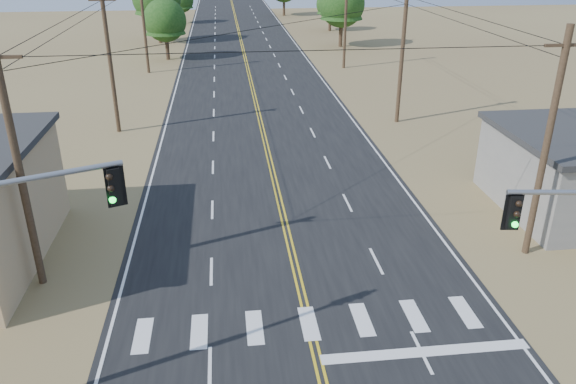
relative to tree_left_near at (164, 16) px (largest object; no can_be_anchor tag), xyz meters
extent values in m
cube|color=black|center=(9.00, -28.94, -4.93)|extent=(15.00, 200.00, 0.02)
cylinder|color=#4C3826|center=(-1.50, -46.94, 0.06)|extent=(0.30, 0.30, 10.00)
cylinder|color=#4C3826|center=(-1.50, -26.94, 0.06)|extent=(0.30, 0.30, 10.00)
cube|color=#4C3826|center=(-1.50, -26.94, 4.26)|extent=(1.80, 0.12, 0.12)
cylinder|color=#4C3826|center=(-1.50, -6.94, 0.06)|extent=(0.30, 0.30, 10.00)
cylinder|color=#4C3826|center=(19.50, -46.94, 0.06)|extent=(0.30, 0.30, 10.00)
cube|color=#4C3826|center=(19.50, -46.94, 4.26)|extent=(1.80, 0.12, 0.12)
cylinder|color=#4C3826|center=(19.50, -26.94, 0.06)|extent=(0.30, 0.30, 10.00)
cylinder|color=#4C3826|center=(19.50, -6.94, 0.06)|extent=(0.30, 0.30, 10.00)
cylinder|color=gray|center=(0.68, -53.45, 2.24)|extent=(5.42, 2.32, 0.16)
cube|color=black|center=(3.07, -52.48, 1.58)|extent=(0.44, 0.41, 1.11)
sphere|color=black|center=(3.01, -52.65, 1.94)|extent=(0.20, 0.20, 0.20)
sphere|color=black|center=(3.01, -52.65, 1.58)|extent=(0.20, 0.20, 0.20)
sphere|color=#0CE533|center=(3.01, -52.65, 1.23)|extent=(0.20, 0.20, 0.20)
cube|color=black|center=(14.21, -54.28, 1.01)|extent=(0.36, 0.32, 1.02)
sphere|color=black|center=(14.23, -54.44, 1.33)|extent=(0.18, 0.18, 0.18)
sphere|color=black|center=(14.23, -54.44, 1.01)|extent=(0.18, 0.18, 0.18)
sphere|color=#0CE533|center=(14.23, -54.44, 0.69)|extent=(0.18, 0.18, 0.18)
cylinder|color=#3F2D1E|center=(0.00, 0.00, -3.49)|extent=(0.43, 0.43, 2.91)
cone|color=#173F12|center=(0.00, 0.00, 0.55)|extent=(4.53, 4.53, 5.17)
sphere|color=#173F12|center=(0.00, 0.00, -0.50)|extent=(4.85, 4.85, 4.85)
cylinder|color=#3F2D1E|center=(-1.95, 11.89, -3.02)|extent=(0.46, 0.46, 3.85)
cylinder|color=#3F2D1E|center=(0.00, 30.96, -3.71)|extent=(0.44, 0.44, 2.46)
sphere|color=#173F12|center=(0.00, 30.96, -1.19)|extent=(4.10, 4.10, 4.10)
cylinder|color=#3F2D1E|center=(21.79, 6.13, -3.20)|extent=(0.50, 0.50, 3.48)
sphere|color=#173F12|center=(21.79, 6.13, 0.38)|extent=(5.81, 5.81, 5.81)
cylinder|color=#3F2D1E|center=(22.93, 19.99, -3.67)|extent=(0.44, 0.44, 2.55)
sphere|color=#173F12|center=(22.93, 19.99, -1.04)|extent=(4.26, 4.26, 4.26)
cylinder|color=#3F2D1E|center=(18.00, 39.41, -3.28)|extent=(0.44, 0.44, 3.34)
camera|label=1|loc=(6.29, -67.54, 7.99)|focal=35.00mm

